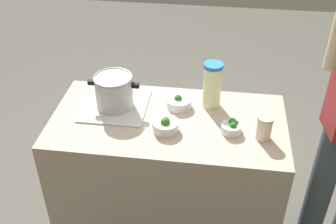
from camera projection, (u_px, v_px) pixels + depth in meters
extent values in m
cube|color=#B2A18F|center=(168.00, 180.00, 2.45)|extent=(1.25, 0.64, 0.89)
cube|color=beige|center=(115.00, 106.00, 2.29)|extent=(0.35, 0.35, 0.01)
cylinder|color=#B7B7BC|center=(114.00, 92.00, 2.24)|extent=(0.20, 0.20, 0.18)
torus|color=#99999E|center=(113.00, 78.00, 2.19)|extent=(0.21, 0.21, 0.01)
cube|color=black|center=(92.00, 82.00, 2.22)|extent=(0.04, 0.02, 0.02)
cube|color=black|center=(135.00, 85.00, 2.20)|extent=(0.04, 0.02, 0.02)
cylinder|color=#ECEFAD|center=(212.00, 87.00, 2.24)|extent=(0.10, 0.10, 0.24)
cylinder|color=blue|center=(214.00, 66.00, 2.16)|extent=(0.10, 0.10, 0.02)
ellipsoid|color=yellow|center=(215.00, 79.00, 2.21)|extent=(0.04, 0.04, 0.01)
cylinder|color=beige|center=(264.00, 129.00, 2.04)|extent=(0.08, 0.08, 0.12)
cylinder|color=#B2AD99|center=(266.00, 118.00, 2.00)|extent=(0.08, 0.08, 0.01)
cylinder|color=silver|center=(179.00, 103.00, 2.28)|extent=(0.14, 0.14, 0.05)
ellipsoid|color=#286A2A|center=(179.00, 100.00, 2.27)|extent=(0.04, 0.04, 0.04)
ellipsoid|color=#377630|center=(178.00, 99.00, 2.27)|extent=(0.04, 0.04, 0.05)
cylinder|color=silver|center=(166.00, 126.00, 2.11)|extent=(0.14, 0.14, 0.05)
ellipsoid|color=#377620|center=(166.00, 121.00, 2.09)|extent=(0.04, 0.04, 0.05)
ellipsoid|color=#367324|center=(165.00, 123.00, 2.08)|extent=(0.05, 0.05, 0.05)
ellipsoid|color=#2F6627|center=(165.00, 122.00, 2.09)|extent=(0.04, 0.04, 0.05)
cylinder|color=silver|center=(231.00, 129.00, 2.09)|extent=(0.10, 0.10, 0.05)
ellipsoid|color=#356A25|center=(234.00, 124.00, 2.09)|extent=(0.04, 0.04, 0.04)
ellipsoid|color=#28772A|center=(233.00, 126.00, 2.07)|extent=(0.04, 0.04, 0.04)
ellipsoid|color=#21802F|center=(232.00, 122.00, 2.10)|extent=(0.04, 0.04, 0.05)
cylinder|color=#4A5863|center=(319.00, 192.00, 2.36)|extent=(0.14, 0.14, 0.91)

